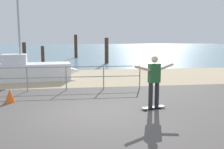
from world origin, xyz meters
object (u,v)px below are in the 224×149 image
skateboarder (154,78)px  traffic_cone (10,96)px  skateboard (153,107)px  sailboat (30,71)px

skateboarder → traffic_cone: 5.08m
skateboard → skateboarder: size_ratio=0.50×
sailboat → skateboard: size_ratio=6.50×
traffic_cone → skateboarder: bearing=-17.2°
sailboat → skateboarder: size_ratio=3.24×
traffic_cone → skateboard: bearing=-17.2°
skateboard → skateboarder: skateboarder is taller
skateboard → traffic_cone: 5.02m
skateboarder → traffic_cone: (-4.79, 1.48, -0.77)m
skateboard → traffic_cone: traffic_cone is taller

